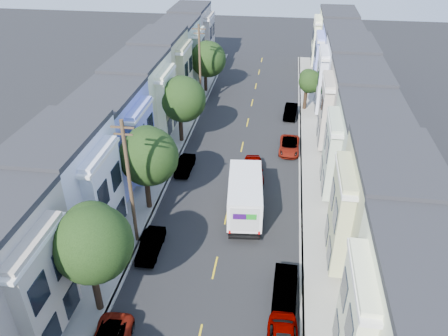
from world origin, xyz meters
name	(u,v)px	position (x,y,z in m)	size (l,w,h in m)	color
ground	(215,268)	(0.00, 0.00, 0.00)	(160.00, 160.00, 0.00)	black
road_slab	(239,161)	(0.00, 15.00, 0.01)	(12.00, 70.00, 0.02)	black
curb_left	(180,156)	(-6.05, 15.00, 0.07)	(0.30, 70.00, 0.15)	gray
curb_right	(300,165)	(6.05, 15.00, 0.07)	(0.30, 70.00, 0.15)	gray
sidewalk_left	(167,155)	(-7.35, 15.00, 0.07)	(2.60, 70.00, 0.15)	gray
sidewalk_right	(314,166)	(7.35, 15.00, 0.07)	(2.60, 70.00, 0.15)	gray
centerline	(239,161)	(0.00, 15.00, 0.00)	(0.12, 70.00, 0.01)	gold
townhouse_row_left	(131,153)	(-11.15, 15.00, 0.00)	(5.00, 70.00, 8.50)	beige
townhouse_row_right	(354,170)	(11.15, 15.00, 0.00)	(5.00, 70.00, 8.50)	beige
tree_b	(92,244)	(-6.30, -4.63, 5.44)	(4.61, 4.61, 7.77)	black
tree_c	(148,157)	(-6.30, 6.23, 5.00)	(4.70, 4.70, 7.37)	black
tree_d	(182,99)	(-6.30, 18.36, 4.85)	(4.70, 4.70, 7.22)	black
tree_e	(207,59)	(-6.30, 33.12, 4.45)	(4.70, 4.70, 6.82)	black
tree_far_r	(309,82)	(6.89, 28.81, 3.61)	(2.80, 2.80, 5.07)	black
utility_pole_near	(130,185)	(-6.30, 2.00, 5.15)	(1.60, 0.26, 10.00)	#42301E
utility_pole_far	(200,67)	(-6.30, 28.00, 5.15)	(1.60, 0.26, 10.00)	#42301E
fedex_truck	(245,196)	(1.43, 6.50, 1.86)	(2.68, 6.96, 3.34)	white
lead_sedan	(254,169)	(1.65, 12.48, 0.75)	(1.76, 4.60, 1.49)	#222328
parked_left_c	(151,245)	(-4.90, 0.98, 0.64)	(1.35, 3.82, 1.27)	gray
parked_left_d	(185,165)	(-4.90, 12.49, 0.61)	(1.29, 3.66, 1.22)	#56131B
parked_right_b	(285,290)	(4.90, -2.05, 0.71)	(1.49, 4.23, 1.41)	silver
parked_right_c	(289,146)	(4.90, 17.80, 0.61)	(2.03, 4.39, 1.22)	black
parked_right_d	(290,111)	(4.90, 26.45, 0.67)	(1.42, 4.03, 1.34)	black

